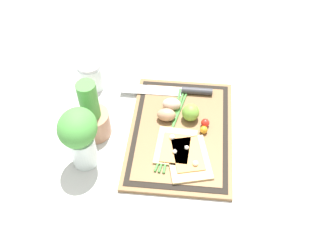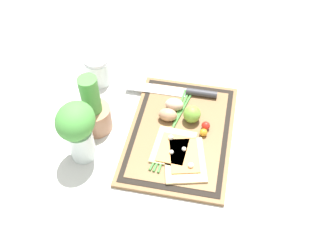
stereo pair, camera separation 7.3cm
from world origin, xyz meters
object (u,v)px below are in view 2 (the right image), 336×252
(knife, at_px, (186,92))
(egg_brown, at_px, (168,115))
(cherry_tomato_yellow, at_px, (204,132))
(egg_pink, at_px, (174,105))
(sauce_jar, at_px, (98,72))
(pizza_slice_far, at_px, (173,147))
(herb_pot, at_px, (94,111))
(pizza_slice_near, at_px, (185,159))
(lime, at_px, (192,114))
(herb_glass, at_px, (77,128))
(cherry_tomato_red, at_px, (206,126))

(knife, xyz_separation_m, egg_brown, (-0.12, 0.04, 0.01))
(knife, bearing_deg, cherry_tomato_yellow, -154.11)
(egg_pink, xyz_separation_m, sauce_jar, (0.09, 0.27, 0.01))
(pizza_slice_far, bearing_deg, knife, -0.06)
(egg_pink, relative_size, herb_pot, 0.29)
(egg_brown, distance_m, sauce_jar, 0.30)
(pizza_slice_near, height_order, knife, pizza_slice_near)
(lime, height_order, herb_pot, herb_pot)
(cherry_tomato_yellow, height_order, sauce_jar, sauce_jar)
(pizza_slice_near, bearing_deg, sauce_jar, 50.38)
(egg_brown, xyz_separation_m, herb_glass, (-0.17, 0.21, 0.08))
(cherry_tomato_yellow, bearing_deg, egg_brown, 71.16)
(herb_pot, height_order, sauce_jar, herb_pot)
(pizza_slice_near, xyz_separation_m, cherry_tomato_yellow, (0.10, -0.04, 0.01))
(knife, bearing_deg, sauce_jar, 86.59)
(sauce_jar, relative_size, herb_glass, 0.50)
(knife, bearing_deg, cherry_tomato_red, -149.17)
(egg_brown, distance_m, lime, 0.07)
(pizza_slice_far, xyz_separation_m, herb_pot, (0.05, 0.25, 0.05))
(egg_pink, distance_m, sauce_jar, 0.29)
(pizza_slice_far, height_order, egg_brown, egg_brown)
(lime, distance_m, herb_pot, 0.29)
(egg_brown, relative_size, sauce_jar, 0.59)
(cherry_tomato_red, height_order, herb_pot, herb_pot)
(egg_brown, height_order, cherry_tomato_red, egg_brown)
(pizza_slice_near, height_order, sauce_jar, sauce_jar)
(knife, bearing_deg, egg_pink, 161.04)
(sauce_jar, bearing_deg, egg_pink, -108.66)
(knife, distance_m, herb_glass, 0.39)
(herb_glass, bearing_deg, pizza_slice_far, -76.87)
(herb_pot, bearing_deg, egg_pink, -64.81)
(egg_brown, relative_size, cherry_tomato_yellow, 2.47)
(cherry_tomato_yellow, bearing_deg, herb_pot, 93.42)
(knife, relative_size, herb_pot, 1.52)
(knife, distance_m, lime, 0.12)
(pizza_slice_near, bearing_deg, cherry_tomato_yellow, -20.68)
(pizza_slice_near, relative_size, herb_glass, 0.90)
(knife, relative_size, cherry_tomato_red, 11.65)
(lime, bearing_deg, herb_pot, 103.73)
(knife, height_order, egg_brown, egg_brown)
(egg_pink, distance_m, herb_pot, 0.25)
(pizza_slice_near, bearing_deg, egg_pink, 18.95)
(egg_brown, xyz_separation_m, cherry_tomato_red, (-0.01, -0.12, -0.01))
(knife, relative_size, herb_glass, 1.55)
(cherry_tomato_yellow, bearing_deg, lime, 40.69)
(cherry_tomato_yellow, height_order, herb_pot, herb_pot)
(lime, height_order, cherry_tomato_yellow, lime)
(pizza_slice_far, bearing_deg, lime, -16.62)
(egg_pink, xyz_separation_m, cherry_tomato_yellow, (-0.08, -0.10, -0.01))
(egg_brown, relative_size, lime, 1.08)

